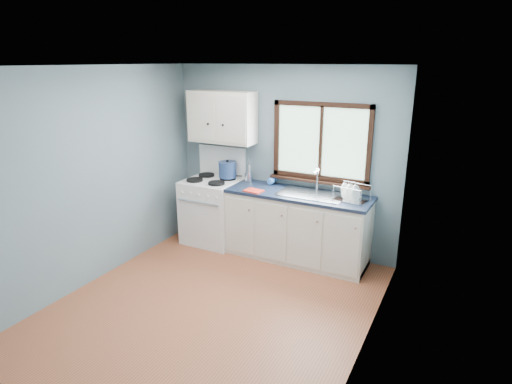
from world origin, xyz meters
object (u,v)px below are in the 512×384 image
at_px(base_cabinets, 297,230).
at_px(skillet, 227,175).
at_px(thermos, 249,173).
at_px(gas_range, 213,209).
at_px(sink, 311,199).
at_px(utensil_crock, 249,177).
at_px(dish_rack, 351,196).
at_px(stockpot, 228,169).

relative_size(base_cabinets, skillet, 5.26).
bearing_deg(base_cabinets, thermos, 169.69).
distance_m(gas_range, sink, 1.53).
distance_m(sink, thermos, 1.01).
distance_m(base_cabinets, sink, 0.48).
relative_size(sink, utensil_crock, 2.47).
distance_m(gas_range, utensil_crock, 0.73).
xyz_separation_m(base_cabinets, skillet, (-1.14, 0.14, 0.57)).
bearing_deg(skillet, thermos, -11.89).
bearing_deg(thermos, gas_range, -162.16).
height_order(gas_range, dish_rack, gas_range).
height_order(utensil_crock, dish_rack, utensil_crock).
distance_m(base_cabinets, skillet, 1.28).
bearing_deg(base_cabinets, gas_range, -179.18).
xyz_separation_m(utensil_crock, dish_rack, (1.48, -0.14, -0.02)).
xyz_separation_m(skillet, stockpot, (0.02, -0.02, 0.09)).
xyz_separation_m(gas_range, dish_rack, (1.99, 0.03, 0.48)).
height_order(skillet, dish_rack, dish_rack).
distance_m(stockpot, thermos, 0.33).
distance_m(gas_range, stockpot, 0.62).
bearing_deg(sink, base_cabinets, 179.87).
xyz_separation_m(gas_range, sink, (1.49, 0.02, 0.37)).
bearing_deg(utensil_crock, gas_range, -160.75).
relative_size(gas_range, sink, 1.62).
xyz_separation_m(gas_range, thermos, (0.51, 0.16, 0.56)).
xyz_separation_m(skillet, utensil_crock, (0.34, 0.02, 0.01)).
bearing_deg(base_cabinets, dish_rack, 1.37).
relative_size(sink, thermos, 3.17).
height_order(skillet, utensil_crock, utensil_crock).
relative_size(skillet, stockpot, 1.32).
xyz_separation_m(skillet, thermos, (0.34, 0.01, 0.07)).
height_order(stockpot, dish_rack, stockpot).
bearing_deg(base_cabinets, stockpot, 174.09).
height_order(gas_range, stockpot, gas_range).
relative_size(base_cabinets, utensil_crock, 5.43).
relative_size(sink, stockpot, 3.14).
xyz_separation_m(sink, stockpot, (-1.30, 0.12, 0.21)).
relative_size(base_cabinets, dish_rack, 4.28).
bearing_deg(skillet, sink, -19.26).
bearing_deg(sink, stockpot, 174.88).
xyz_separation_m(sink, dish_rack, (0.50, 0.02, 0.11)).
height_order(stockpot, thermos, stockpot).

